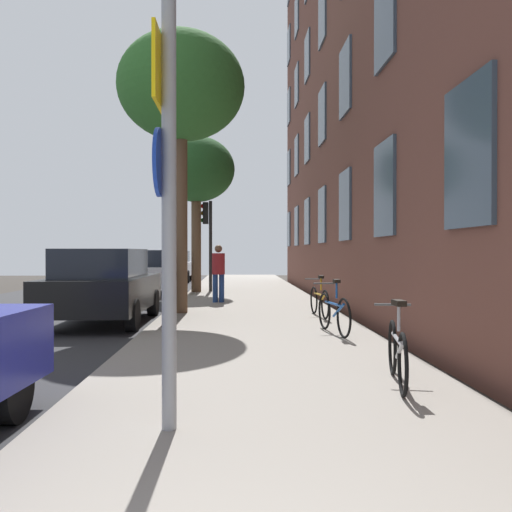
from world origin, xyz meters
TOP-DOWN VIEW (x-y plane):
  - ground_plane at (-2.40, 15.00)m, footprint 41.80×41.80m
  - road_asphalt at (-4.50, 15.00)m, footprint 7.00×38.00m
  - sidewalk at (1.10, 15.00)m, footprint 4.20×38.00m
  - sign_post at (0.15, 3.77)m, footprint 0.16×0.60m
  - traffic_light at (-0.32, 19.47)m, footprint 0.43×0.24m
  - tree_near at (-0.58, 12.34)m, footprint 3.02×3.02m
  - tree_far at (-0.72, 19.20)m, footprint 2.80×2.80m
  - bicycle_0 at (2.47, 5.15)m, footprint 0.46×1.61m
  - bicycle_1 at (2.45, 8.88)m, footprint 0.43×1.75m
  - bicycle_2 at (2.59, 11.44)m, footprint 0.42×1.70m
  - pedestrian_0 at (0.22, 14.96)m, footprint 0.42×0.42m
  - car_1 at (-2.16, 11.28)m, footprint 1.94×4.20m
  - car_2 at (-2.15, 19.61)m, footprint 1.88×3.99m
  - car_3 at (-2.58, 27.94)m, footprint 1.93×4.28m

SIDE VIEW (x-z plane):
  - ground_plane at x=-2.40m, z-range 0.00..0.00m
  - road_asphalt at x=-4.50m, z-range 0.00..0.01m
  - sidewalk at x=1.10m, z-range 0.00..0.12m
  - bicycle_2 at x=2.59m, z-range 0.02..0.94m
  - bicycle_0 at x=2.47m, z-range 0.02..0.95m
  - bicycle_1 at x=2.45m, z-range 0.01..0.98m
  - car_2 at x=-2.15m, z-range 0.03..1.65m
  - car_1 at x=-2.16m, z-range 0.03..1.65m
  - car_3 at x=-2.58m, z-range 0.03..1.65m
  - pedestrian_0 at x=0.22m, z-range 0.24..1.89m
  - sign_post at x=0.15m, z-range 0.34..3.92m
  - traffic_light at x=-0.32m, z-range 0.74..4.07m
  - tree_far at x=-0.72m, z-range 1.69..7.34m
  - tree_near at x=-0.58m, z-range 2.12..8.79m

